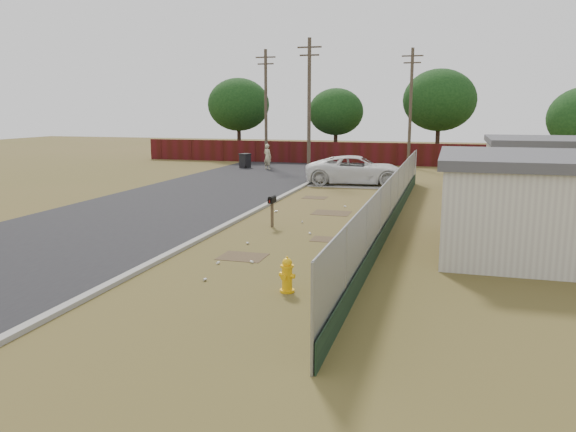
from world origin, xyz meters
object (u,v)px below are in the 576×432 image
(mailbox, at_px, (272,202))
(pickup_truck, at_px, (357,170))
(pedestrian, at_px, (268,157))
(trash_bin, at_px, (245,161))
(fire_hydrant, at_px, (287,275))

(mailbox, distance_m, pickup_truck, 13.33)
(pedestrian, bearing_deg, pickup_truck, 163.26)
(trash_bin, bearing_deg, pickup_truck, -36.05)
(fire_hydrant, xyz_separation_m, pickup_truck, (-1.62, 20.63, 0.43))
(pedestrian, bearing_deg, mailbox, 132.23)
(fire_hydrant, distance_m, pedestrian, 28.92)
(fire_hydrant, distance_m, trash_bin, 30.11)
(mailbox, height_order, pedestrian, pedestrian)
(fire_hydrant, relative_size, mailbox, 0.75)
(fire_hydrant, height_order, pedestrian, pedestrian)
(pedestrian, xyz_separation_m, trash_bin, (-1.99, 0.52, -0.39))
(mailbox, bearing_deg, pedestrian, 108.72)
(pedestrian, distance_m, trash_bin, 2.10)
(pedestrian, height_order, trash_bin, pedestrian)
(mailbox, xyz_separation_m, pedestrian, (-6.77, 19.96, -0.01))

